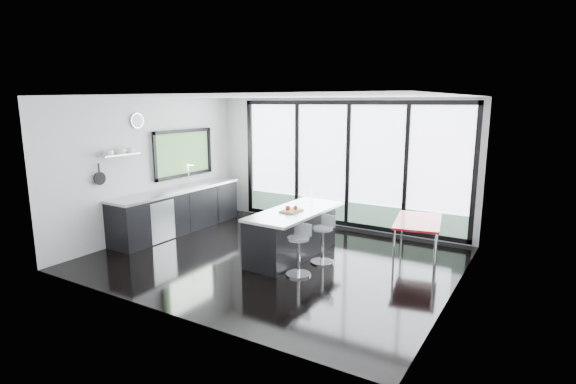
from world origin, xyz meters
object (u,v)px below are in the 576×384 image
Objects in this scene: bar_stool_near at (298,256)px; bar_stool_far at (322,245)px; red_table at (417,240)px; island at (292,232)px.

bar_stool_far reaches higher than bar_stool_near.
bar_stool_far is 1.68m from red_table.
island is at bearing 128.12° from bar_stool_near.
bar_stool_near is at bearing -128.75° from red_table.
bar_stool_near is 0.70m from bar_stool_far.
red_table is (1.94, 1.00, -0.09)m from island.
bar_stool_near is (0.55, -0.74, -0.12)m from island.
red_table is at bearing 27.12° from island.
red_table is (1.40, 1.74, 0.03)m from bar_stool_near.
bar_stool_far is at bearing 85.70° from bar_stool_near.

